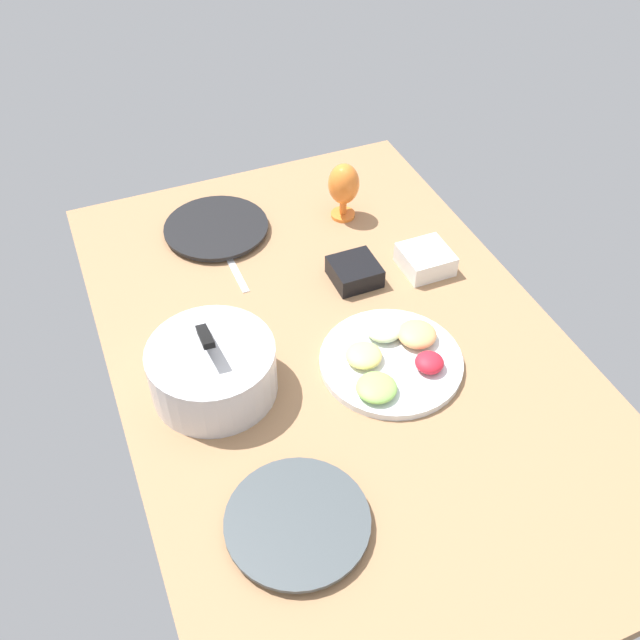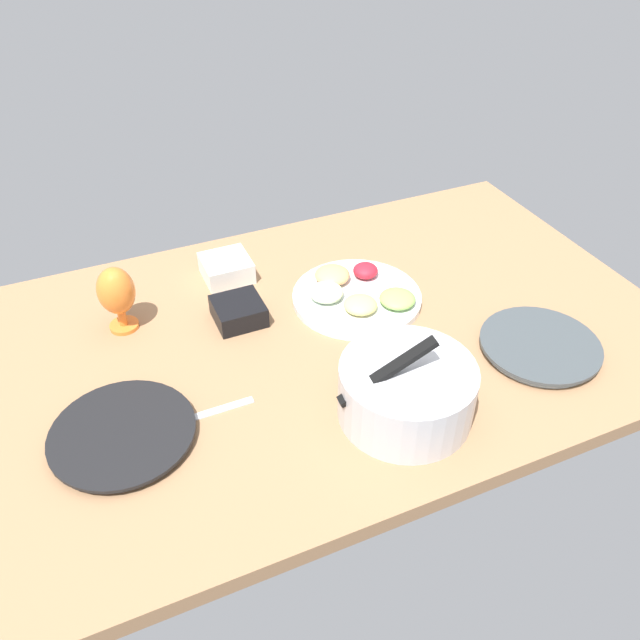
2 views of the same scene
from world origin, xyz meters
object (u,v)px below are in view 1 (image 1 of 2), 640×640
(dinner_plate_right, at_px, (216,229))
(fruit_platter, at_px, (392,357))
(square_bowl_black, at_px, (355,271))
(square_bowl_white, at_px, (426,259))
(mixing_bowl, at_px, (213,368))
(dinner_plate_left, at_px, (297,523))
(hurricane_glass_orange, at_px, (344,186))

(dinner_plate_right, relative_size, fruit_platter, 0.88)
(dinner_plate_right, distance_m, square_bowl_black, 0.43)
(square_bowl_white, bearing_deg, mixing_bowl, 106.68)
(dinner_plate_left, distance_m, fruit_platter, 0.46)
(mixing_bowl, distance_m, fruit_platter, 0.41)
(dinner_plate_right, height_order, mixing_bowl, mixing_bowl)
(fruit_platter, relative_size, square_bowl_white, 2.67)
(square_bowl_white, distance_m, square_bowl_black, 0.19)
(dinner_plate_left, height_order, square_bowl_black, square_bowl_black)
(dinner_plate_right, height_order, square_bowl_black, square_bowl_black)
(square_bowl_white, bearing_deg, square_bowl_black, 81.54)
(square_bowl_white, relative_size, square_bowl_black, 1.05)
(fruit_platter, relative_size, square_bowl_black, 2.80)
(mixing_bowl, relative_size, square_bowl_white, 2.34)
(dinner_plate_right, relative_size, square_bowl_black, 2.48)
(dinner_plate_right, bearing_deg, square_bowl_white, -127.78)
(dinner_plate_left, relative_size, dinner_plate_right, 0.95)
(dinner_plate_right, bearing_deg, mixing_bowl, 163.28)
(dinner_plate_left, height_order, fruit_platter, fruit_platter)
(hurricane_glass_orange, relative_size, square_bowl_black, 1.44)
(mixing_bowl, relative_size, fruit_platter, 0.88)
(dinner_plate_left, xyz_separation_m, dinner_plate_right, (0.93, -0.12, -0.00))
(fruit_platter, xyz_separation_m, square_bowl_white, (0.27, -0.23, 0.01))
(hurricane_glass_orange, bearing_deg, square_bowl_white, -159.97)
(square_bowl_black, bearing_deg, hurricane_glass_orange, -17.59)
(dinner_plate_right, bearing_deg, dinner_plate_left, 172.82)
(dinner_plate_left, height_order, hurricane_glass_orange, hurricane_glass_orange)
(square_bowl_black, bearing_deg, fruit_platter, 172.06)
(square_bowl_white, bearing_deg, dinner_plate_left, 134.63)
(dinner_plate_right, xyz_separation_m, fruit_platter, (-0.63, -0.23, 0.01))
(dinner_plate_left, relative_size, mixing_bowl, 0.96)
(dinner_plate_right, distance_m, hurricane_glass_orange, 0.38)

